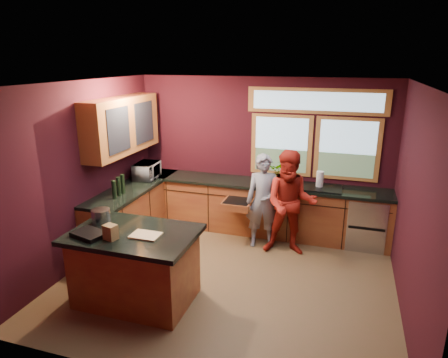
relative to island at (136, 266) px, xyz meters
The scene contains 14 objects.
floor 1.37m from the island, 40.72° to the left, with size 4.50×4.50×0.00m, color brown.
room_shell 1.80m from the island, 71.98° to the left, with size 4.52×4.02×2.71m.
back_counter 2.80m from the island, 65.16° to the left, with size 4.50×0.64×0.93m.
left_counter 1.95m from the island, 119.97° to the left, with size 0.64×2.30×0.93m.
island is the anchor object (origin of this frame).
person_grey 2.37m from the island, 59.13° to the left, with size 0.57×0.37×1.55m, color slate.
person_red 2.54m from the island, 48.68° to the left, with size 0.82×0.64×1.68m, color maroon.
microwave 2.42m from the island, 113.76° to the left, with size 0.52×0.35×0.29m, color #999999.
potted_plant 3.00m from the island, 62.04° to the left, with size 0.36×0.32×0.40m, color #999999.
paper_towel 3.31m from the island, 51.26° to the left, with size 0.12×0.12×0.28m, color silver.
cutting_board 0.52m from the island, 14.04° to the right, with size 0.35×0.25×0.02m, color #A68655.
stock_pot 0.80m from the island, 164.74° to the left, with size 0.24×0.24×0.18m, color #A8A9AD.
paper_bag 0.63m from the island, 120.96° to the right, with size 0.15×0.12×0.18m, color brown.
black_tray 0.71m from the island, 150.95° to the right, with size 0.40×0.28×0.05m, color black.
Camera 1 is at (1.45, -4.79, 3.00)m, focal length 32.00 mm.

